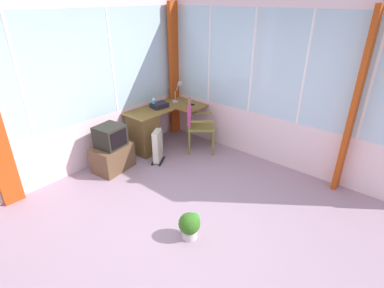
{
  "coord_description": "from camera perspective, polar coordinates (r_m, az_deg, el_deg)",
  "views": [
    {
      "loc": [
        -2.29,
        -2.08,
        2.7
      ],
      "look_at": [
        0.8,
        0.54,
        0.7
      ],
      "focal_mm": 28.1,
      "sensor_mm": 36.0,
      "label": 1
    }
  ],
  "objects": [
    {
      "name": "ground",
      "position": [
        4.12,
        -1.51,
        -15.15
      ],
      "size": [
        5.51,
        5.52,
        0.06
      ],
      "primitive_type": "cube",
      "color": "#9F8295"
    },
    {
      "name": "north_window_panel",
      "position": [
        5.11,
        -21.52,
        9.26
      ],
      "size": [
        4.51,
        0.07,
        2.72
      ],
      "color": "silver",
      "rests_on": "ground"
    },
    {
      "name": "east_window_panel",
      "position": [
        5.2,
        15.59,
        10.44
      ],
      "size": [
        0.07,
        4.52,
        2.72
      ],
      "color": "silver",
      "rests_on": "ground"
    },
    {
      "name": "curtain_corner",
      "position": [
        6.29,
        -3.33,
        13.53
      ],
      "size": [
        0.28,
        0.1,
        2.62
      ],
      "primitive_type": "cube",
      "rotation": [
        0.0,
        0.0,
        0.11
      ],
      "color": "#B44315",
      "rests_on": "ground"
    },
    {
      "name": "curtain_east_far",
      "position": [
        4.77,
        28.55,
        6.18
      ],
      "size": [
        0.27,
        0.07,
        2.62
      ],
      "primitive_type": "cube",
      "rotation": [
        0.0,
        0.0,
        -0.01
      ],
      "color": "#B44315",
      "rests_on": "ground"
    },
    {
      "name": "desk",
      "position": [
        5.73,
        -8.66,
        2.59
      ],
      "size": [
        1.44,
        0.91,
        0.77
      ],
      "color": "olive",
      "rests_on": "ground"
    },
    {
      "name": "desk_lamp",
      "position": [
        6.09,
        -2.39,
        10.56
      ],
      "size": [
        0.23,
        0.2,
        0.42
      ],
      "color": "#B2B7BC",
      "rests_on": "desk"
    },
    {
      "name": "tv_remote",
      "position": [
        5.95,
        -0.27,
        7.55
      ],
      "size": [
        0.08,
        0.16,
        0.02
      ],
      "primitive_type": "cube",
      "rotation": [
        0.0,
        0.0,
        0.28
      ],
      "color": "black",
      "rests_on": "desk"
    },
    {
      "name": "spray_bottle",
      "position": [
        5.81,
        -7.27,
        7.81
      ],
      "size": [
        0.06,
        0.06,
        0.22
      ],
      "color": "#33B1E2",
      "rests_on": "desk"
    },
    {
      "name": "paper_tray",
      "position": [
        5.83,
        -6.23,
        7.32
      ],
      "size": [
        0.33,
        0.27,
        0.09
      ],
      "primitive_type": "cube",
      "rotation": [
        0.0,
        0.0,
        -0.16
      ],
      "color": "#221F2D",
      "rests_on": "desk"
    },
    {
      "name": "wooden_armchair",
      "position": [
        5.6,
        0.43,
        4.74
      ],
      "size": [
        0.68,
        0.68,
        1.0
      ],
      "color": "olive",
      "rests_on": "ground"
    },
    {
      "name": "tv_on_stand",
      "position": [
        5.24,
        -14.92,
        -1.2
      ],
      "size": [
        0.69,
        0.52,
        0.8
      ],
      "color": "brown",
      "rests_on": "ground"
    },
    {
      "name": "space_heater",
      "position": [
        5.37,
        -6.51,
        -0.34
      ],
      "size": [
        0.37,
        0.3,
        0.61
      ],
      "color": "silver",
      "rests_on": "ground"
    },
    {
      "name": "potted_plant",
      "position": [
        3.79,
        -0.4,
        -15.03
      ],
      "size": [
        0.27,
        0.27,
        0.35
      ],
      "color": "silver",
      "rests_on": "ground"
    }
  ]
}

